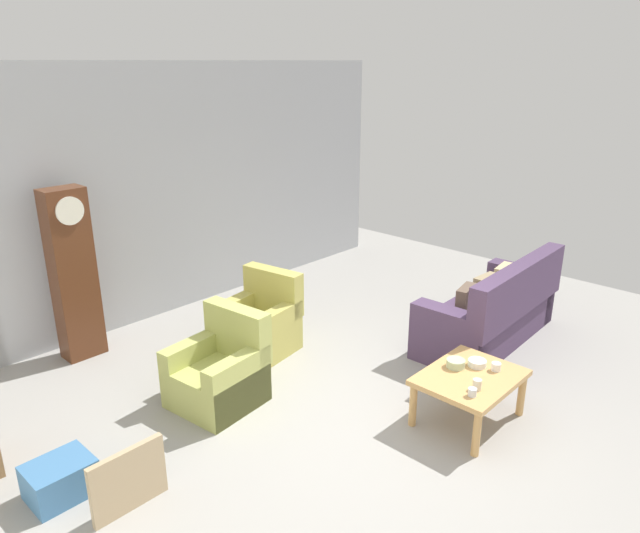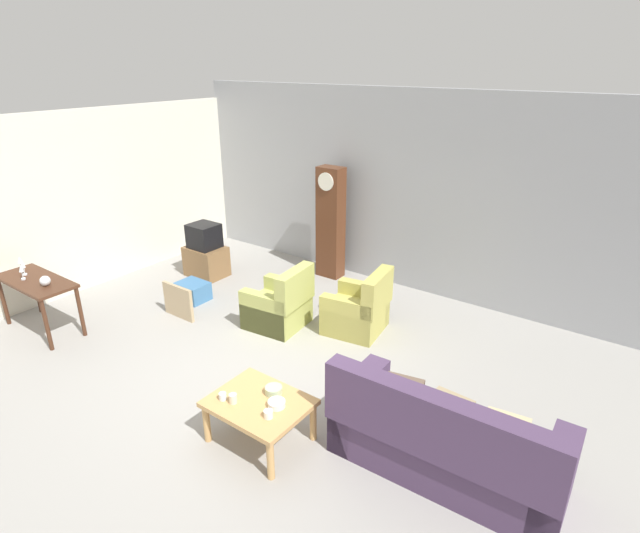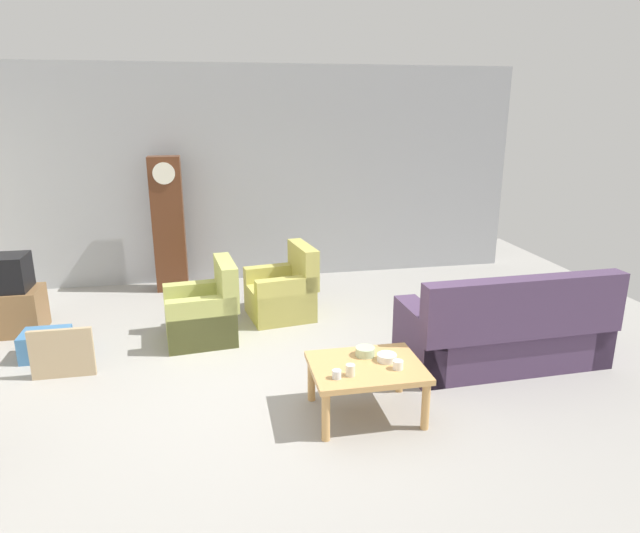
{
  "view_description": "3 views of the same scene",
  "coord_description": "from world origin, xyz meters",
  "px_view_note": "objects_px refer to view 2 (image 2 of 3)",
  "views": [
    {
      "loc": [
        -3.7,
        -2.95,
        3.19
      ],
      "look_at": [
        0.65,
        1.13,
        1.1
      ],
      "focal_mm": 32.92,
      "sensor_mm": 36.0,
      "label": 1
    },
    {
      "loc": [
        3.59,
        -3.66,
        3.6
      ],
      "look_at": [
        0.09,
        1.15,
        1.14
      ],
      "focal_mm": 28.37,
      "sensor_mm": 36.0,
      "label": 2
    },
    {
      "loc": [
        -0.53,
        -4.87,
        2.61
      ],
      "look_at": [
        0.62,
        0.95,
        0.88
      ],
      "focal_mm": 31.01,
      "sensor_mm": 36.0,
      "label": 3
    }
  ],
  "objects_px": {
    "tv_crt": "(204,236)",
    "storage_box_blue": "(193,291)",
    "cup_blue_rimmed": "(223,396)",
    "wine_glass_tall": "(20,261)",
    "glass_dome_cloche": "(45,281)",
    "cup_white_porcelain": "(268,414)",
    "coffee_table_wood": "(259,407)",
    "tv_stand_cabinet": "(206,261)",
    "bowl_shallow_green": "(274,390)",
    "couch_floral": "(445,443)",
    "grandfather_clock": "(331,223)",
    "framed_picture_leaning": "(178,302)",
    "cup_cream_tall": "(233,399)",
    "console_table_dark": "(37,287)",
    "wine_glass_mid": "(23,266)",
    "bowl_white_stacked": "(277,404)",
    "wine_glass_short": "(21,270)",
    "armchair_olive_near": "(280,306)",
    "armchair_olive_far": "(359,311)"
  },
  "relations": [
    {
      "from": "coffee_table_wood",
      "to": "storage_box_blue",
      "type": "xyz_separation_m",
      "value": [
        -3.06,
        1.77,
        -0.26
      ]
    },
    {
      "from": "armchair_olive_far",
      "to": "cup_white_porcelain",
      "type": "height_order",
      "value": "armchair_olive_far"
    },
    {
      "from": "tv_crt",
      "to": "storage_box_blue",
      "type": "xyz_separation_m",
      "value": [
        0.56,
        -0.81,
        -0.6
      ]
    },
    {
      "from": "tv_crt",
      "to": "glass_dome_cloche",
      "type": "distance_m",
      "value": 2.71
    },
    {
      "from": "armchair_olive_near",
      "to": "storage_box_blue",
      "type": "distance_m",
      "value": 1.69
    },
    {
      "from": "armchair_olive_far",
      "to": "bowl_shallow_green",
      "type": "distance_m",
      "value": 2.35
    },
    {
      "from": "wine_glass_mid",
      "to": "bowl_shallow_green",
      "type": "bearing_deg",
      "value": 4.09
    },
    {
      "from": "armchair_olive_far",
      "to": "wine_glass_short",
      "type": "relative_size",
      "value": 4.23
    },
    {
      "from": "bowl_shallow_green",
      "to": "couch_floral",
      "type": "bearing_deg",
      "value": 16.19
    },
    {
      "from": "storage_box_blue",
      "to": "bowl_white_stacked",
      "type": "height_order",
      "value": "bowl_white_stacked"
    },
    {
      "from": "cup_cream_tall",
      "to": "bowl_white_stacked",
      "type": "height_order",
      "value": "cup_cream_tall"
    },
    {
      "from": "wine_glass_tall",
      "to": "cup_blue_rimmed",
      "type": "bearing_deg",
      "value": -1.55
    },
    {
      "from": "coffee_table_wood",
      "to": "cup_cream_tall",
      "type": "height_order",
      "value": "cup_cream_tall"
    },
    {
      "from": "coffee_table_wood",
      "to": "couch_floral",
      "type": "bearing_deg",
      "value": 21.39
    },
    {
      "from": "coffee_table_wood",
      "to": "tv_stand_cabinet",
      "type": "distance_m",
      "value": 4.45
    },
    {
      "from": "framed_picture_leaning",
      "to": "cup_cream_tall",
      "type": "bearing_deg",
      "value": -28.65
    },
    {
      "from": "grandfather_clock",
      "to": "glass_dome_cloche",
      "type": "xyz_separation_m",
      "value": [
        -1.85,
        -4.01,
        -0.13
      ]
    },
    {
      "from": "armchair_olive_far",
      "to": "console_table_dark",
      "type": "distance_m",
      "value": 4.48
    },
    {
      "from": "wine_glass_short",
      "to": "glass_dome_cloche",
      "type": "bearing_deg",
      "value": 10.55
    },
    {
      "from": "glass_dome_cloche",
      "to": "cup_white_porcelain",
      "type": "xyz_separation_m",
      "value": [
        3.94,
        0.01,
        -0.33
      ]
    },
    {
      "from": "couch_floral",
      "to": "wine_glass_short",
      "type": "xyz_separation_m",
      "value": [
        -5.82,
        -0.87,
        0.56
      ]
    },
    {
      "from": "wine_glass_mid",
      "to": "wine_glass_short",
      "type": "bearing_deg",
      "value": -31.47
    },
    {
      "from": "glass_dome_cloche",
      "to": "wine_glass_short",
      "type": "height_order",
      "value": "wine_glass_short"
    },
    {
      "from": "bowl_shallow_green",
      "to": "grandfather_clock",
      "type": "bearing_deg",
      "value": 117.12
    },
    {
      "from": "framed_picture_leaning",
      "to": "glass_dome_cloche",
      "type": "distance_m",
      "value": 1.77
    },
    {
      "from": "cup_cream_tall",
      "to": "wine_glass_tall",
      "type": "bearing_deg",
      "value": 178.81
    },
    {
      "from": "cup_cream_tall",
      "to": "bowl_white_stacked",
      "type": "relative_size",
      "value": 0.57
    },
    {
      "from": "grandfather_clock",
      "to": "tv_crt",
      "type": "bearing_deg",
      "value": -143.71
    },
    {
      "from": "console_table_dark",
      "to": "tv_stand_cabinet",
      "type": "bearing_deg",
      "value": 81.73
    },
    {
      "from": "glass_dome_cloche",
      "to": "cup_cream_tall",
      "type": "xyz_separation_m",
      "value": [
        3.52,
        -0.03,
        -0.32
      ]
    },
    {
      "from": "bowl_shallow_green",
      "to": "wine_glass_mid",
      "type": "distance_m",
      "value": 4.36
    },
    {
      "from": "storage_box_blue",
      "to": "cup_white_porcelain",
      "type": "bearing_deg",
      "value": -29.87
    },
    {
      "from": "couch_floral",
      "to": "armchair_olive_far",
      "type": "distance_m",
      "value": 2.76
    },
    {
      "from": "couch_floral",
      "to": "tv_stand_cabinet",
      "type": "bearing_deg",
      "value": 160.07
    },
    {
      "from": "grandfather_clock",
      "to": "framed_picture_leaning",
      "type": "bearing_deg",
      "value": -109.13
    },
    {
      "from": "glass_dome_cloche",
      "to": "bowl_white_stacked",
      "type": "relative_size",
      "value": 0.8
    },
    {
      "from": "grandfather_clock",
      "to": "wine_glass_short",
      "type": "height_order",
      "value": "grandfather_clock"
    },
    {
      "from": "framed_picture_leaning",
      "to": "tv_stand_cabinet",
      "type": "bearing_deg",
      "value": 122.81
    },
    {
      "from": "framed_picture_leaning",
      "to": "wine_glass_tall",
      "type": "relative_size",
      "value": 2.77
    },
    {
      "from": "grandfather_clock",
      "to": "bowl_shallow_green",
      "type": "distance_m",
      "value": 4.18
    },
    {
      "from": "framed_picture_leaning",
      "to": "bowl_shallow_green",
      "type": "height_order",
      "value": "bowl_shallow_green"
    },
    {
      "from": "armchair_olive_near",
      "to": "wine_glass_tall",
      "type": "bearing_deg",
      "value": -146.96
    },
    {
      "from": "armchair_olive_far",
      "to": "tv_stand_cabinet",
      "type": "distance_m",
      "value": 3.23
    },
    {
      "from": "couch_floral",
      "to": "cup_blue_rimmed",
      "type": "bearing_deg",
      "value": -156.9
    },
    {
      "from": "cup_blue_rimmed",
      "to": "wine_glass_tall",
      "type": "bearing_deg",
      "value": 178.45
    },
    {
      "from": "armchair_olive_near",
      "to": "console_table_dark",
      "type": "distance_m",
      "value": 3.37
    },
    {
      "from": "coffee_table_wood",
      "to": "wine_glass_short",
      "type": "height_order",
      "value": "wine_glass_short"
    },
    {
      "from": "storage_box_blue",
      "to": "grandfather_clock",
      "type": "bearing_deg",
      "value": 60.18
    },
    {
      "from": "armchair_olive_far",
      "to": "wine_glass_mid",
      "type": "distance_m",
      "value": 4.73
    },
    {
      "from": "cup_cream_tall",
      "to": "armchair_olive_far",
      "type": "bearing_deg",
      "value": 94.52
    }
  ]
}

